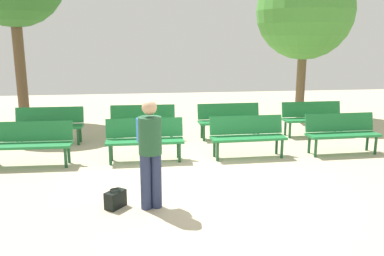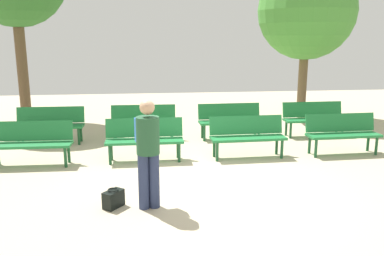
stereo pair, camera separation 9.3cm
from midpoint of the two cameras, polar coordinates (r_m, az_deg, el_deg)
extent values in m
plane|color=#BCAD8E|center=(7.08, 1.85, -8.07)|extent=(24.00, 24.00, 0.00)
cube|color=#1E7238|center=(8.57, -22.31, -2.32)|extent=(1.61, 0.48, 0.05)
cube|color=#1E7238|center=(8.71, -22.09, -0.42)|extent=(1.60, 0.16, 0.40)
cylinder|color=#194C28|center=(8.31, -17.84, -4.05)|extent=(0.06, 0.06, 0.40)
cylinder|color=#194C28|center=(8.61, -17.41, -3.45)|extent=(0.06, 0.06, 0.40)
cube|color=#1E7238|center=(8.32, -7.03, -1.88)|extent=(1.60, 0.45, 0.05)
cube|color=#1E7238|center=(8.45, -7.08, 0.06)|extent=(1.60, 0.13, 0.40)
cylinder|color=#194C28|center=(8.25, -11.86, -3.82)|extent=(0.06, 0.06, 0.40)
cylinder|color=#194C28|center=(8.25, -2.11, -3.55)|extent=(0.06, 0.06, 0.40)
cylinder|color=#194C28|center=(8.56, -11.69, -3.21)|extent=(0.06, 0.06, 0.40)
cylinder|color=#194C28|center=(8.56, -2.30, -2.96)|extent=(0.06, 0.06, 0.40)
cube|color=#1E7238|center=(8.60, 7.70, -1.42)|extent=(1.61, 0.47, 0.05)
cube|color=#1E7238|center=(8.73, 7.38, 0.46)|extent=(1.60, 0.16, 0.40)
cylinder|color=#194C28|center=(8.34, 3.33, -3.39)|extent=(0.06, 0.06, 0.40)
cylinder|color=#194C28|center=(8.73, 12.37, -2.93)|extent=(0.06, 0.06, 0.40)
cylinder|color=#194C28|center=(8.64, 2.89, -2.81)|extent=(0.06, 0.06, 0.40)
cylinder|color=#194C28|center=(9.02, 11.65, -2.40)|extent=(0.06, 0.06, 0.40)
cube|color=#1E7238|center=(9.39, 20.42, -0.92)|extent=(1.61, 0.48, 0.05)
cube|color=#1E7238|center=(9.50, 19.96, 0.79)|extent=(1.60, 0.16, 0.40)
cylinder|color=#194C28|center=(8.98, 16.90, -2.75)|extent=(0.06, 0.06, 0.40)
cylinder|color=#194C28|center=(9.67, 24.41, -2.27)|extent=(0.06, 0.06, 0.40)
cylinder|color=#194C28|center=(9.26, 16.05, -2.24)|extent=(0.06, 0.06, 0.40)
cylinder|color=#194C28|center=(9.93, 23.41, -1.81)|extent=(0.06, 0.06, 0.40)
cube|color=#1E7238|center=(10.20, -19.95, 0.16)|extent=(1.61, 0.47, 0.05)
cube|color=#1E7238|center=(10.35, -19.80, 1.73)|extent=(1.60, 0.15, 0.40)
cylinder|color=#194C28|center=(10.29, -23.84, -1.37)|extent=(0.06, 0.06, 0.40)
cylinder|color=#194C28|center=(9.96, -16.14, -1.21)|extent=(0.06, 0.06, 0.40)
cylinder|color=#194C28|center=(10.59, -23.34, -0.95)|extent=(0.06, 0.06, 0.40)
cylinder|color=#194C28|center=(10.26, -15.85, -0.79)|extent=(0.06, 0.06, 0.40)
cube|color=#1E7238|center=(9.98, -7.25, 0.56)|extent=(1.61, 0.48, 0.05)
cube|color=#1E7238|center=(10.13, -7.27, 2.15)|extent=(1.60, 0.16, 0.40)
cylinder|color=#194C28|center=(9.91, -11.28, -1.01)|extent=(0.06, 0.06, 0.40)
cylinder|color=#194C28|center=(9.88, -3.17, -0.83)|extent=(0.06, 0.06, 0.40)
cylinder|color=#194C28|center=(10.22, -11.12, -0.59)|extent=(0.06, 0.06, 0.40)
cylinder|color=#194C28|center=(10.19, -3.26, -0.41)|extent=(0.06, 0.06, 0.40)
cube|color=#1E7238|center=(10.18, 5.17, 0.86)|extent=(1.61, 0.48, 0.05)
cube|color=#1E7238|center=(10.33, 4.93, 2.42)|extent=(1.60, 0.16, 0.40)
cylinder|color=#194C28|center=(9.94, 1.44, -0.73)|extent=(0.06, 0.06, 0.40)
cylinder|color=#194C28|center=(10.27, 9.15, -0.45)|extent=(0.06, 0.06, 0.40)
cylinder|color=#194C28|center=(10.24, 1.13, -0.32)|extent=(0.06, 0.06, 0.40)
cylinder|color=#194C28|center=(10.57, 8.63, -0.06)|extent=(0.06, 0.06, 0.40)
cube|color=#1E7238|center=(10.88, 16.69, 1.14)|extent=(1.60, 0.45, 0.05)
cube|color=#1E7238|center=(11.01, 16.35, 2.59)|extent=(1.60, 0.14, 0.40)
cylinder|color=#194C28|center=(10.51, 13.50, -0.34)|extent=(0.06, 0.06, 0.40)
cylinder|color=#194C28|center=(11.10, 20.25, -0.10)|extent=(0.06, 0.06, 0.40)
cylinder|color=#194C28|center=(10.80, 12.89, 0.04)|extent=(0.06, 0.06, 0.40)
cylinder|color=#194C28|center=(11.37, 19.50, 0.25)|extent=(0.06, 0.06, 0.40)
cylinder|color=brown|center=(13.05, -23.43, 8.09)|extent=(0.31, 0.31, 3.39)
cylinder|color=brown|center=(13.29, 15.03, 6.68)|extent=(0.28, 0.28, 2.43)
sphere|color=#478E38|center=(13.26, 15.57, 15.76)|extent=(2.97, 2.97, 2.97)
cylinder|color=navy|center=(6.07, -5.54, -7.45)|extent=(0.16, 0.16, 0.85)
cylinder|color=navy|center=(6.04, -7.03, -7.59)|extent=(0.16, 0.16, 0.85)
cylinder|color=#235133|center=(5.85, -6.45, -1.08)|extent=(0.40, 0.40, 0.55)
sphere|color=tan|center=(5.77, -6.55, 2.93)|extent=(0.22, 0.22, 0.22)
cube|color=blue|center=(6.10, -6.94, -0.27)|extent=(0.31, 0.23, 0.36)
cube|color=black|center=(6.26, -11.26, -9.92)|extent=(0.34, 0.36, 0.26)
torus|color=black|center=(6.20, -11.32, -8.64)|extent=(0.16, 0.16, 0.02)
camera|label=1|loc=(0.05, -90.30, -0.07)|focal=37.50mm
camera|label=2|loc=(0.05, 89.70, 0.07)|focal=37.50mm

